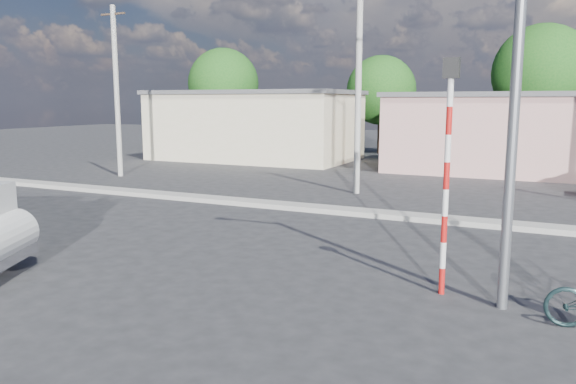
% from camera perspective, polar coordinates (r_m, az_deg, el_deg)
% --- Properties ---
extents(ground_plane, '(120.00, 120.00, 0.00)m').
position_cam_1_polar(ground_plane, '(10.81, -3.41, -10.24)').
color(ground_plane, '#28282A').
rests_on(ground_plane, ground).
extents(median, '(40.00, 0.80, 0.16)m').
position_cam_1_polar(median, '(17.98, 8.95, -2.19)').
color(median, '#99968E').
rests_on(median, ground).
extents(traffic_pole, '(0.28, 0.18, 4.36)m').
position_cam_1_polar(traffic_pole, '(10.61, 15.89, 3.44)').
color(traffic_pole, red).
rests_on(traffic_pole, ground).
extents(streetlight, '(2.34, 0.22, 9.00)m').
position_cam_1_polar(streetlight, '(10.25, 21.59, 16.25)').
color(streetlight, slate).
rests_on(streetlight, ground).
extents(building_row, '(37.80, 7.30, 4.44)m').
position_cam_1_polar(building_row, '(31.19, 18.39, 6.06)').
color(building_row, beige).
rests_on(building_row, ground).
extents(utility_poles, '(35.40, 0.24, 8.00)m').
position_cam_1_polar(utility_poles, '(21.00, 21.10, 9.89)').
color(utility_poles, '#99968E').
rests_on(utility_poles, ground).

